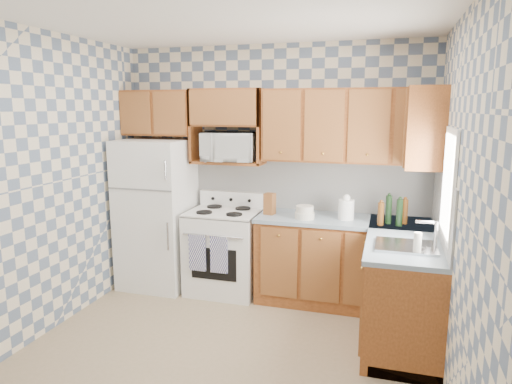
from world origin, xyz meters
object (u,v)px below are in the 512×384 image
(electric_kettle, at_px, (346,210))
(stove_body, at_px, (224,252))
(refrigerator, at_px, (157,214))
(microwave, at_px, (229,147))

(electric_kettle, bearing_deg, stove_body, 179.68)
(stove_body, xyz_separation_m, electric_kettle, (1.31, -0.01, 0.57))
(stove_body, bearing_deg, refrigerator, -178.22)
(microwave, distance_m, electric_kettle, 1.44)
(refrigerator, height_order, stove_body, refrigerator)
(refrigerator, bearing_deg, microwave, 11.63)
(refrigerator, bearing_deg, stove_body, 1.78)
(refrigerator, relative_size, electric_kettle, 8.42)
(stove_body, height_order, electric_kettle, electric_kettle)
(stove_body, bearing_deg, electric_kettle, -0.32)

